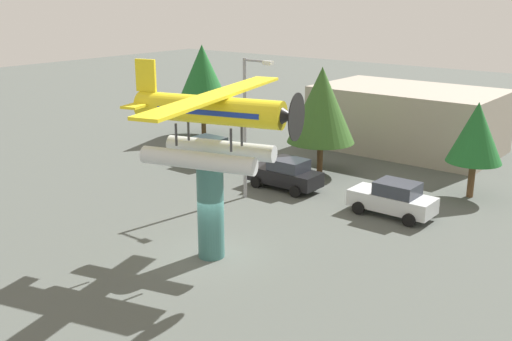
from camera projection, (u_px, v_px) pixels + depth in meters
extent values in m
plane|color=#4C514C|center=(212.00, 256.00, 25.34)|extent=(140.00, 140.00, 0.00)
cylinder|color=#386B66|center=(211.00, 210.00, 24.76)|extent=(1.10, 1.10, 4.08)
cylinder|color=silver|center=(197.00, 160.00, 23.20)|extent=(4.81, 1.96, 0.70)
cylinder|color=#333338|center=(231.00, 140.00, 22.97)|extent=(0.12, 0.12, 0.90)
cylinder|color=#333338|center=(176.00, 135.00, 23.87)|extent=(0.12, 0.12, 0.90)
cylinder|color=silver|center=(220.00, 149.00, 24.97)|extent=(4.81, 1.96, 0.70)
cylinder|color=#333338|center=(242.00, 135.00, 23.85)|extent=(0.12, 0.12, 0.90)
cylinder|color=#333338|center=(188.00, 130.00, 24.75)|extent=(0.12, 0.12, 0.90)
cylinder|color=yellow|center=(208.00, 110.00, 23.58)|extent=(6.27, 2.73, 1.10)
cube|color=#193399|center=(213.00, 110.00, 23.50)|extent=(4.49, 2.26, 0.20)
cone|color=#262628|center=(286.00, 116.00, 22.37)|extent=(0.91, 1.04, 0.88)
cylinder|color=black|center=(297.00, 117.00, 22.22)|extent=(0.52, 1.74, 1.80)
cube|color=yellow|center=(217.00, 95.00, 23.26)|extent=(3.85, 10.31, 0.12)
cube|color=yellow|center=(147.00, 102.00, 24.59)|extent=(1.43, 2.89, 0.10)
cube|color=yellow|center=(146.00, 75.00, 24.28)|extent=(0.90, 0.36, 1.30)
cube|color=#237A38|center=(206.00, 152.00, 38.95)|extent=(4.20, 1.70, 0.80)
cube|color=#2D333D|center=(209.00, 142.00, 38.60)|extent=(2.00, 1.56, 0.64)
cylinder|color=black|center=(201.00, 152.00, 40.54)|extent=(0.64, 0.22, 0.64)
cylinder|color=black|center=(181.00, 158.00, 39.19)|extent=(0.64, 0.22, 0.64)
cylinder|color=black|center=(231.00, 159.00, 38.93)|extent=(0.64, 0.22, 0.64)
cylinder|color=black|center=(212.00, 165.00, 37.58)|extent=(0.64, 0.22, 0.64)
cube|color=black|center=(285.00, 176.00, 33.91)|extent=(4.20, 1.70, 0.80)
cube|color=#2D333D|center=(288.00, 165.00, 33.56)|extent=(2.00, 1.56, 0.64)
cylinder|color=black|center=(275.00, 175.00, 35.51)|extent=(0.64, 0.22, 0.64)
cylinder|color=black|center=(256.00, 182.00, 34.15)|extent=(0.64, 0.22, 0.64)
cylinder|color=black|center=(313.00, 184.00, 33.90)|extent=(0.64, 0.22, 0.64)
cylinder|color=black|center=(295.00, 192.00, 32.54)|extent=(0.64, 0.22, 0.64)
cube|color=silver|center=(392.00, 201.00, 29.82)|extent=(4.20, 1.70, 0.80)
cube|color=#2D333D|center=(397.00, 189.00, 29.46)|extent=(2.00, 1.56, 0.64)
cylinder|color=black|center=(375.00, 199.00, 31.41)|extent=(0.64, 0.22, 0.64)
cylinder|color=black|center=(358.00, 208.00, 30.06)|extent=(0.64, 0.22, 0.64)
cylinder|color=black|center=(425.00, 210.00, 29.80)|extent=(0.64, 0.22, 0.64)
cylinder|color=black|center=(409.00, 220.00, 28.45)|extent=(0.64, 0.22, 0.64)
cylinder|color=gray|center=(245.00, 130.00, 31.60)|extent=(0.18, 0.18, 7.46)
cylinder|color=gray|center=(257.00, 61.00, 30.10)|extent=(1.60, 0.12, 0.12)
cube|color=silver|center=(268.00, 63.00, 29.69)|extent=(0.50, 0.28, 0.20)
cube|color=#9E9384|center=(407.00, 119.00, 42.18)|extent=(12.22, 7.59, 4.33)
cylinder|color=brown|center=(204.00, 124.00, 46.30)|extent=(0.36, 0.36, 1.97)
cone|color=#1E6028|center=(203.00, 78.00, 45.32)|extent=(4.50, 4.50, 5.00)
cylinder|color=brown|center=(320.00, 157.00, 36.95)|extent=(0.36, 0.36, 1.92)
cone|color=#335B23|center=(322.00, 105.00, 36.03)|extent=(4.09, 4.09, 4.55)
cylinder|color=brown|center=(471.00, 179.00, 32.45)|extent=(0.36, 0.36, 1.96)
cone|color=#1E6028|center=(476.00, 132.00, 31.71)|extent=(2.91, 2.91, 3.24)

